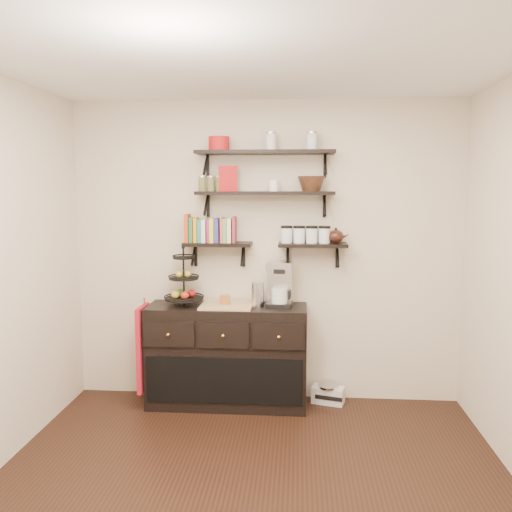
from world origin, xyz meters
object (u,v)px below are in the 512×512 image
(sideboard, at_px, (227,355))
(radio, at_px, (328,394))
(fruit_stand, at_px, (184,286))
(coffee_maker, at_px, (280,285))

(sideboard, relative_size, radio, 4.52)
(sideboard, bearing_deg, radio, 5.88)
(fruit_stand, height_order, radio, fruit_stand)
(fruit_stand, bearing_deg, radio, 3.99)
(radio, bearing_deg, sideboard, -158.18)
(sideboard, relative_size, coffee_maker, 3.50)
(fruit_stand, height_order, coffee_maker, fruit_stand)
(coffee_maker, bearing_deg, radio, 14.82)
(sideboard, xyz_separation_m, radio, (0.90, 0.09, -0.37))
(fruit_stand, xyz_separation_m, radio, (1.28, 0.09, -0.99))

